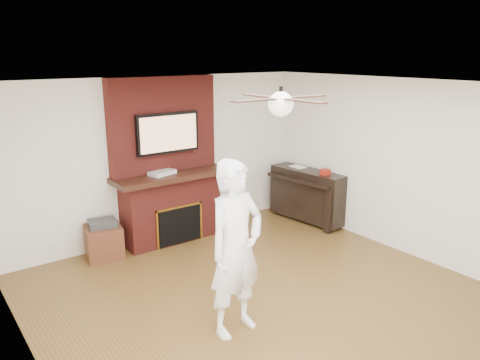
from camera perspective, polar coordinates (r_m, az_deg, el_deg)
room_shell at (r=5.11m, az=4.71°, el=-2.82°), size 5.36×5.86×2.86m
fireplace at (r=7.22m, az=-8.73°, el=0.35°), size 1.78×0.64×2.50m
tv at (r=7.03m, az=-8.78°, el=5.67°), size 1.00×0.08×0.60m
ceiling_fan at (r=4.89m, az=4.99°, el=9.32°), size 1.21×1.21×0.31m
person at (r=4.77m, az=-0.50°, el=-8.37°), size 0.73×0.53×1.84m
side_table at (r=6.97m, az=-16.28°, el=-7.04°), size 0.56×0.56×0.56m
piano at (r=8.11m, az=8.23°, el=-1.70°), size 0.66×1.42×1.00m
cable_box at (r=7.04m, az=-9.48°, el=0.88°), size 0.43×0.31×0.06m
candle_orange at (r=7.29m, az=-7.92°, el=-7.22°), size 0.07×0.07×0.12m
candle_green at (r=7.36m, az=-7.71°, el=-7.17°), size 0.07×0.07×0.08m
candle_cream at (r=7.39m, az=-6.49°, el=-6.84°), size 0.07×0.07×0.12m
candle_blue at (r=7.42m, az=-6.74°, el=-6.92°), size 0.07×0.07×0.08m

